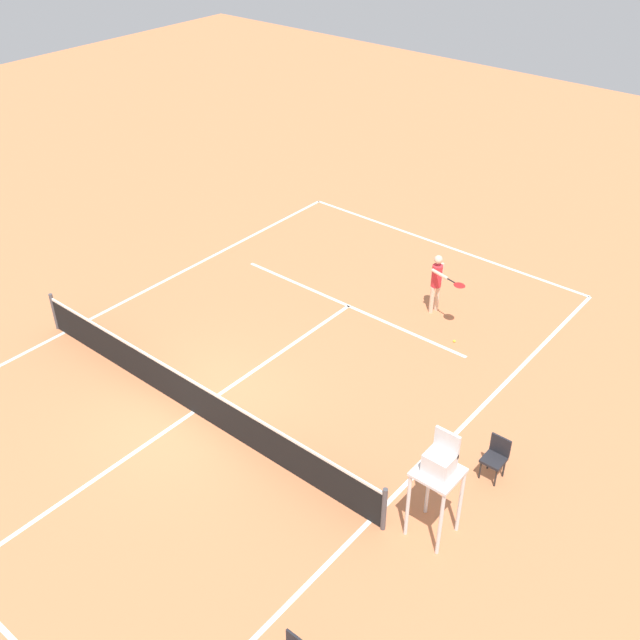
% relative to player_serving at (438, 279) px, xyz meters
% --- Properties ---
extents(ground_plane, '(60.00, 60.00, 0.00)m').
position_rel_player_serving_xyz_m(ground_plane, '(2.01, 7.07, -1.04)').
color(ground_plane, '#D37A4C').
extents(court_lines, '(10.12, 21.20, 0.01)m').
position_rel_player_serving_xyz_m(court_lines, '(2.01, 7.07, -1.04)').
color(court_lines, white).
rests_on(court_lines, ground).
extents(tennis_net, '(10.72, 0.10, 1.07)m').
position_rel_player_serving_xyz_m(tennis_net, '(2.01, 7.07, -0.54)').
color(tennis_net, '#4C4C51').
rests_on(tennis_net, ground).
extents(player_serving, '(1.24, 0.81, 1.74)m').
position_rel_player_serving_xyz_m(player_serving, '(0.00, 0.00, 0.00)').
color(player_serving, beige).
rests_on(player_serving, ground).
extents(tennis_ball, '(0.07, 0.07, 0.07)m').
position_rel_player_serving_xyz_m(tennis_ball, '(-1.17, 0.89, -1.01)').
color(tennis_ball, '#CCE033').
rests_on(tennis_ball, ground).
extents(umpire_chair, '(0.80, 0.80, 2.41)m').
position_rel_player_serving_xyz_m(umpire_chair, '(-4.05, 6.53, 0.57)').
color(umpire_chair, silver).
rests_on(umpire_chair, ground).
extents(courtside_chair_mid, '(0.44, 0.46, 0.95)m').
position_rel_player_serving_xyz_m(courtside_chair_mid, '(-4.24, 4.47, -0.51)').
color(courtside_chair_mid, '#262626').
rests_on(courtside_chair_mid, ground).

